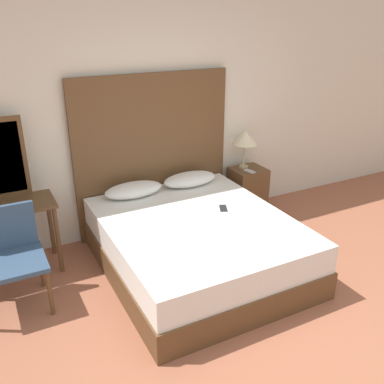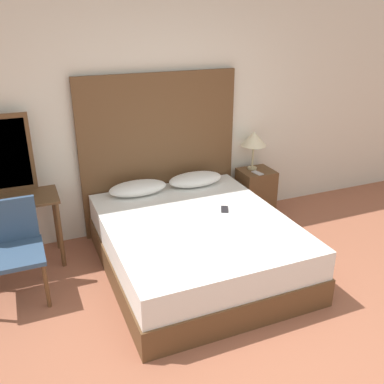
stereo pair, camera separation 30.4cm
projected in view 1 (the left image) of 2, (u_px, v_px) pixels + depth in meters
The scene contains 12 objects.
ground_plane at pixel (285, 356), 3.19m from camera, with size 16.00×16.00×0.00m, color #9E5B42.
wall_back at pixel (152, 112), 4.67m from camera, with size 10.00×0.06×2.70m.
bed at pixel (197, 245), 4.18m from camera, with size 1.71×2.02×0.54m.
headboard at pixel (154, 154), 4.78m from camera, with size 1.80×0.05×1.78m.
pillow_left at pixel (134, 190), 4.56m from camera, with size 0.63×0.31×0.15m.
pillow_right at pixel (190, 179), 4.84m from camera, with size 0.63×0.31×0.15m.
phone_on_bed at pixel (223, 208), 4.30m from camera, with size 0.13×0.17×0.01m.
nightstand at pixel (247, 191), 5.33m from camera, with size 0.40×0.36×0.60m.
table_lamp at pixel (245, 138), 5.12m from camera, with size 0.31×0.31×0.47m.
phone_on_nightstand at pixel (250, 171), 5.12m from camera, with size 0.09×0.16×0.01m.
vanity_desk at pixel (9, 219), 3.99m from camera, with size 0.85×0.46×0.72m.
chair at pixel (11, 252), 3.60m from camera, with size 0.52×0.51×0.87m.
Camera 1 is at (-1.75, -1.86, 2.38)m, focal length 40.00 mm.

